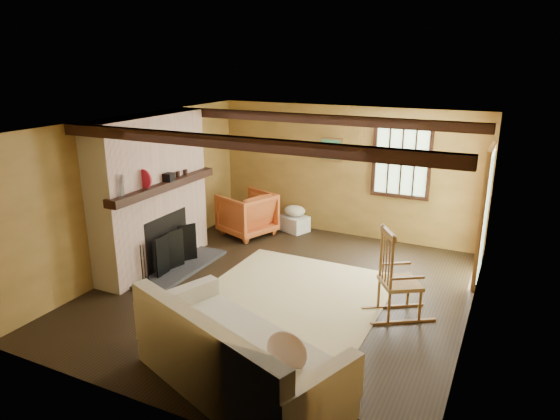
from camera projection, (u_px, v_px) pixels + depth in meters
The scene contains 10 objects.
ground at pixel (281, 292), 7.15m from camera, with size 5.50×5.50×0.00m, color black.
room_envelope at pixel (304, 179), 6.80m from camera, with size 5.02×5.52×2.44m.
fireplace at pixel (152, 199), 7.76m from camera, with size 1.02×2.30×2.40m.
rug at pixel (288, 300), 6.90m from camera, with size 2.50×3.00×0.01m, color tan.
rocking_chair at pixel (397, 280), 6.36m from camera, with size 0.96×0.84×1.19m.
sofa at pixel (234, 361), 4.95m from camera, with size 2.53×1.77×0.94m.
firewood_pile at pixel (246, 215), 10.22m from camera, with size 0.67×0.12×0.24m.
laundry_basket at pixel (295, 223), 9.62m from camera, with size 0.50×0.38×0.30m, color silver.
basket_pillow at pixel (295, 211), 9.54m from camera, with size 0.42×0.33×0.21m, color beige.
armchair at pixel (247, 214), 9.35m from camera, with size 0.87×0.89×0.81m, color #BF6026.
Camera 1 is at (2.83, -5.84, 3.23)m, focal length 32.00 mm.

